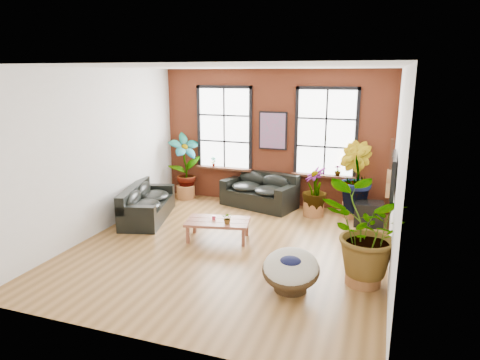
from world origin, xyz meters
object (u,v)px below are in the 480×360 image
Objects in this scene: sofa_back at (260,191)px; coffee_table at (218,223)px; sofa_left at (146,204)px; papasan_chair at (291,269)px.

sofa_back is 2.54m from coffee_table.
coffee_table is at bearing -77.72° from sofa_back.
sofa_left is 4.62m from papasan_chair.
sofa_left is 1.55× the size of coffee_table.
coffee_table is (-0.17, -2.53, -0.03)m from sofa_back.
sofa_back is 4.51m from papasan_chair.
sofa_back is at bearing -65.67° from sofa_left.
sofa_back is at bearing 108.00° from papasan_chair.
sofa_back is 0.95× the size of sofa_left.
sofa_left is at bearing 151.72° from coffee_table.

